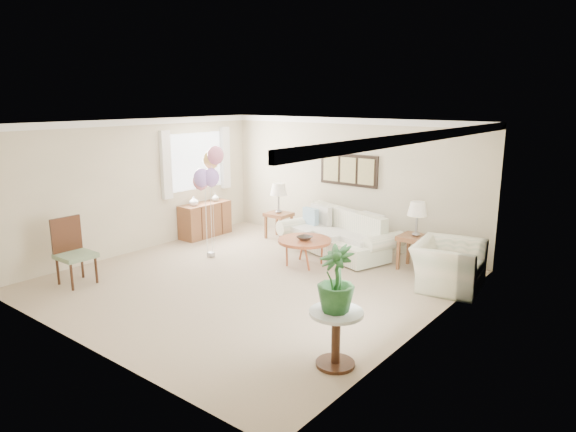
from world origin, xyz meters
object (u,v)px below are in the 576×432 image
(sofa, at_px, (340,237))
(accent_chair, at_px, (73,250))
(coffee_table, at_px, (304,241))
(balloon_cluster, at_px, (208,171))
(armchair, at_px, (448,265))

(sofa, xyz_separation_m, accent_chair, (-2.56, -4.08, 0.23))
(coffee_table, height_order, accent_chair, accent_chair)
(coffee_table, distance_m, balloon_cluster, 2.21)
(accent_chair, bearing_deg, balloon_cluster, 72.44)
(coffee_table, bearing_deg, armchair, 11.77)
(sofa, xyz_separation_m, balloon_cluster, (-1.81, -1.72, 1.34))
(sofa, bearing_deg, accent_chair, -122.07)
(armchair, bearing_deg, balloon_cluster, 98.47)
(armchair, relative_size, balloon_cluster, 0.54)
(coffee_table, relative_size, balloon_cluster, 0.45)
(coffee_table, distance_m, armchair, 2.54)
(sofa, height_order, armchair, sofa)
(coffee_table, bearing_deg, balloon_cluster, -156.23)
(coffee_table, height_order, armchair, armchair)
(accent_chair, xyz_separation_m, balloon_cluster, (0.75, 2.35, 1.10))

